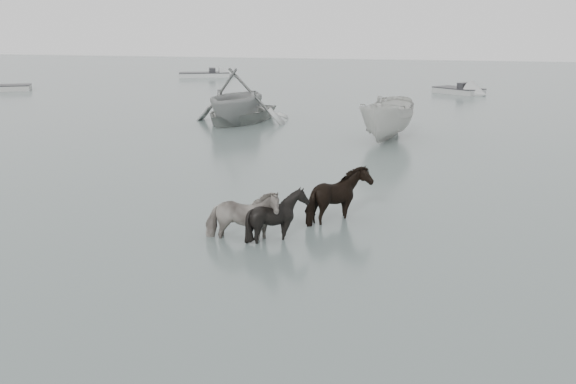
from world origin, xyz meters
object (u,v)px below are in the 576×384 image
object	(u,v)px
rowboat_lead	(239,111)
pony_dark	(340,191)
pony_pinto	(242,208)
pony_black	(277,210)

from	to	relation	value
rowboat_lead	pony_dark	bearing A→B (deg)	-53.95
pony_pinto	rowboat_lead	bearing A→B (deg)	10.14
pony_pinto	pony_black	distance (m)	0.80
pony_dark	pony_black	distance (m)	2.11
pony_black	pony_dark	bearing A→B (deg)	-30.93
pony_pinto	pony_black	bearing A→B (deg)	-82.03
pony_pinto	pony_dark	world-z (taller)	pony_dark
pony_pinto	pony_black	xyz separation A→B (m)	(0.77, 0.21, -0.06)
pony_dark	rowboat_lead	bearing A→B (deg)	34.36
pony_pinto	pony_dark	size ratio (longest dim) A/B	1.15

